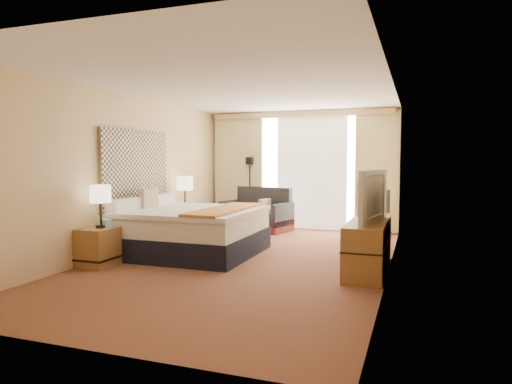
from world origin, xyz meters
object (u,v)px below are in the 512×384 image
(bed, at_px, (189,230))
(floor_lamp, at_px, (250,178))
(desk_chair, at_px, (377,222))
(media_dresser, at_px, (369,245))
(loveseat, at_px, (257,216))
(nightstand_left, at_px, (98,247))
(lamp_left, at_px, (100,195))
(television, at_px, (364,196))
(nightstand_right, at_px, (182,224))
(lamp_right, at_px, (185,184))

(bed, relative_size, floor_lamp, 1.36)
(desk_chair, bearing_deg, media_dresser, -69.38)
(media_dresser, bearing_deg, loveseat, 132.18)
(nightstand_left, relative_size, media_dresser, 0.31)
(media_dresser, height_order, desk_chair, desk_chair)
(floor_lamp, relative_size, lamp_left, 2.57)
(loveseat, bearing_deg, media_dresser, -33.25)
(bed, bearing_deg, nightstand_left, -123.27)
(media_dresser, relative_size, lamp_left, 2.90)
(floor_lamp, relative_size, desk_chair, 1.57)
(loveseat, bearing_deg, floor_lamp, 145.84)
(nightstand_left, relative_size, television, 0.46)
(nightstand_left, distance_m, nightstand_right, 2.50)
(television, bearing_deg, nightstand_right, 75.71)
(desk_chair, bearing_deg, floor_lamp, 171.40)
(lamp_right, bearing_deg, nightstand_right, -135.25)
(nightstand_left, relative_size, loveseat, 0.34)
(nightstand_left, distance_m, desk_chair, 4.60)
(nightstand_right, distance_m, bed, 1.51)
(bed, bearing_deg, floor_lamp, 91.63)
(lamp_left, relative_size, lamp_right, 0.94)
(lamp_right, relative_size, television, 0.55)
(nightstand_left, bearing_deg, bed, 56.73)
(bed, height_order, loveseat, bed)
(lamp_left, distance_m, television, 3.71)
(media_dresser, xyz_separation_m, lamp_left, (-3.65, -1.03, 0.68))
(nightstand_left, bearing_deg, media_dresser, 15.84)
(television, bearing_deg, lamp_left, 113.08)
(nightstand_left, bearing_deg, lamp_right, 89.10)
(media_dresser, relative_size, television, 1.50)
(nightstand_left, distance_m, loveseat, 4.13)
(lamp_right, bearing_deg, desk_chair, 3.54)
(desk_chair, xyz_separation_m, television, (-0.02, -1.88, 0.60))
(loveseat, xyz_separation_m, lamp_left, (-0.98, -3.98, 0.72))
(bed, height_order, lamp_left, lamp_left)
(media_dresser, bearing_deg, nightstand_left, -164.16)
(media_dresser, xyz_separation_m, desk_chair, (-0.03, 1.71, 0.10))
(nightstand_right, relative_size, lamp_left, 0.89)
(lamp_right, height_order, television, television)
(nightstand_right, xyz_separation_m, bed, (0.81, -1.27, 0.11))
(floor_lamp, bearing_deg, media_dresser, -47.92)
(desk_chair, distance_m, lamp_right, 3.69)
(media_dresser, xyz_separation_m, lamp_right, (-3.66, 1.49, 0.71))
(nightstand_right, bearing_deg, nightstand_left, -90.00)
(nightstand_right, distance_m, media_dresser, 3.97)
(media_dresser, distance_m, loveseat, 3.98)
(nightstand_left, distance_m, lamp_left, 0.76)
(loveseat, bearing_deg, nightstand_right, -109.74)
(floor_lamp, bearing_deg, loveseat, -48.73)
(nightstand_right, xyz_separation_m, floor_lamp, (0.72, 1.85, 0.85))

